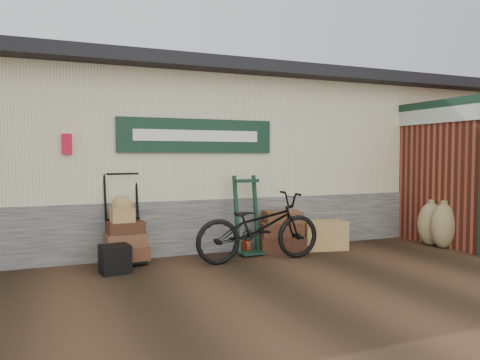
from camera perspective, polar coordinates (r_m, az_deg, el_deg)
name	(u,v)px	position (r m, az deg, el deg)	size (l,w,h in m)	color
ground	(237,265)	(7.04, -0.33, -10.38)	(80.00, 80.00, 0.00)	black
station_building	(185,156)	(9.44, -6.72, 2.89)	(14.40, 4.10, 3.20)	#4C4C47
brick_outbuilding	(423,171)	(10.50, 21.39, 1.01)	(1.71, 4.51, 2.62)	maroon
porter_trolley	(123,212)	(7.32, -14.07, -3.81)	(0.77, 0.58, 1.55)	black
green_barrow	(248,215)	(7.73, 0.93, -4.30)	(0.47, 0.40, 1.29)	black
suitcase_stack	(281,231)	(8.05, 4.98, -6.17)	(0.79, 0.49, 0.70)	#371B11
wicker_hamper	(323,235)	(8.34, 10.11, -6.60)	(0.75, 0.49, 0.49)	#96663C
black_trunk	(115,259)	(6.79, -14.99, -9.30)	(0.39, 0.34, 0.39)	black
bicycle	(259,223)	(7.23, 2.30, -5.28)	(2.02, 0.71, 1.18)	black
burlap_sack_left	(431,224)	(9.18, 22.28, -4.98)	(0.49, 0.41, 0.78)	olive
burlap_sack_right	(444,226)	(9.00, 23.58, -5.14)	(0.49, 0.41, 0.79)	olive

